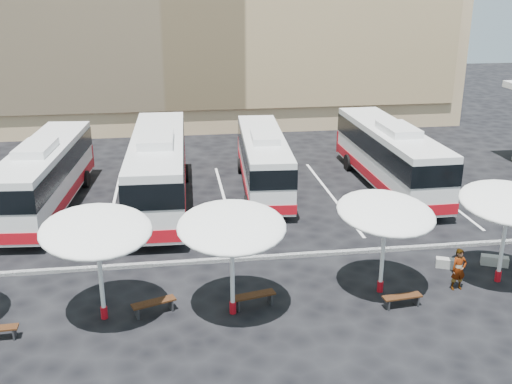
{
  "coord_description": "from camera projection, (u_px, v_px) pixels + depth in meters",
  "views": [
    {
      "loc": [
        -2.75,
        -22.69,
        11.4
      ],
      "look_at": [
        1.0,
        3.0,
        2.2
      ],
      "focal_mm": 42.0,
      "sensor_mm": 36.0,
      "label": 1
    }
  ],
  "objects": [
    {
      "name": "ground",
      "position": [
        243.0,
        265.0,
        25.34
      ],
      "size": [
        120.0,
        120.0,
        0.0
      ],
      "primitive_type": "plane",
      "color": "black",
      "rests_on": "ground"
    },
    {
      "name": "curb_divider",
      "position": [
        241.0,
        259.0,
        25.79
      ],
      "size": [
        34.0,
        0.25,
        0.15
      ],
      "primitive_type": "cube",
      "color": "black",
      "rests_on": "ground"
    },
    {
      "name": "bay_lines",
      "position": [
        225.0,
        200.0,
        32.8
      ],
      "size": [
        24.15,
        12.0,
        0.01
      ],
      "color": "white",
      "rests_on": "ground"
    },
    {
      "name": "bus_0",
      "position": [
        45.0,
        174.0,
        31.06
      ],
      "size": [
        3.55,
        12.02,
        3.76
      ],
      "rotation": [
        0.0,
        0.0,
        -0.09
      ],
      "color": "silver",
      "rests_on": "ground"
    },
    {
      "name": "bus_1",
      "position": [
        159.0,
        167.0,
        31.55
      ],
      "size": [
        3.32,
        13.04,
        4.11
      ],
      "rotation": [
        0.0,
        0.0,
        -0.03
      ],
      "color": "silver",
      "rests_on": "ground"
    },
    {
      "name": "bus_2",
      "position": [
        263.0,
        159.0,
        34.08
      ],
      "size": [
        3.09,
        11.18,
        3.51
      ],
      "rotation": [
        0.0,
        0.0,
        -0.07
      ],
      "color": "silver",
      "rests_on": "ground"
    },
    {
      "name": "bus_3",
      "position": [
        389.0,
        154.0,
        34.34
      ],
      "size": [
        3.0,
        12.29,
        3.89
      ],
      "rotation": [
        0.0,
        0.0,
        0.01
      ],
      "color": "silver",
      "rests_on": "ground"
    },
    {
      "name": "sunshade_1",
      "position": [
        96.0,
        231.0,
        20.26
      ],
      "size": [
        4.8,
        4.83,
        3.99
      ],
      "rotation": [
        0.0,
        0.0,
        0.31
      ],
      "color": "silver",
      "rests_on": "ground"
    },
    {
      "name": "sunshade_2",
      "position": [
        232.0,
        227.0,
        20.59
      ],
      "size": [
        4.01,
        4.06,
        3.99
      ],
      "rotation": [
        0.0,
        0.0,
        -0.05
      ],
      "color": "silver",
      "rests_on": "ground"
    },
    {
      "name": "sunshade_3",
      "position": [
        386.0,
        213.0,
        22.14
      ],
      "size": [
        4.53,
        4.56,
        3.85
      ],
      "rotation": [
        0.0,
        0.0,
        0.27
      ],
      "color": "silver",
      "rests_on": "ground"
    },
    {
      "name": "sunshade_4",
      "position": [
        509.0,
        203.0,
        22.91
      ],
      "size": [
        4.24,
        4.29,
        3.95
      ],
      "rotation": [
        0.0,
        0.0,
        -0.13
      ],
      "color": "silver",
      "rests_on": "ground"
    },
    {
      "name": "wood_bench_1",
      "position": [
        154.0,
        304.0,
        21.57
      ],
      "size": [
        1.65,
        0.93,
        0.49
      ],
      "rotation": [
        0.0,
        0.0,
        0.34
      ],
      "color": "black",
      "rests_on": "ground"
    },
    {
      "name": "wood_bench_2",
      "position": [
        254.0,
        297.0,
        22.05
      ],
      "size": [
        1.67,
        0.77,
        0.5
      ],
      "rotation": [
        0.0,
        0.0,
        0.22
      ],
      "color": "black",
      "rests_on": "ground"
    },
    {
      "name": "wood_bench_3",
      "position": [
        402.0,
        298.0,
        22.03
      ],
      "size": [
        1.51,
        0.55,
        0.45
      ],
      "rotation": [
        0.0,
        0.0,
        0.1
      ],
      "color": "black",
      "rests_on": "ground"
    },
    {
      "name": "conc_bench_0",
      "position": [
        449.0,
        263.0,
        25.08
      ],
      "size": [
        1.11,
        0.74,
        0.4
      ],
      "primitive_type": "cube",
      "rotation": [
        0.0,
        0.0,
        -0.4
      ],
      "color": "gray",
      "rests_on": "ground"
    },
    {
      "name": "conc_bench_1",
      "position": [
        495.0,
        261.0,
        25.3
      ],
      "size": [
        1.15,
        0.79,
        0.41
      ],
      "primitive_type": "cube",
      "rotation": [
        0.0,
        0.0,
        -0.42
      ],
      "color": "gray",
      "rests_on": "ground"
    },
    {
      "name": "passenger_0",
      "position": [
        459.0,
        269.0,
        23.14
      ],
      "size": [
        0.65,
        0.46,
        1.69
      ],
      "primitive_type": "imported",
      "rotation": [
        0.0,
        0.0,
        0.09
      ],
      "color": "black",
      "rests_on": "ground"
    }
  ]
}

